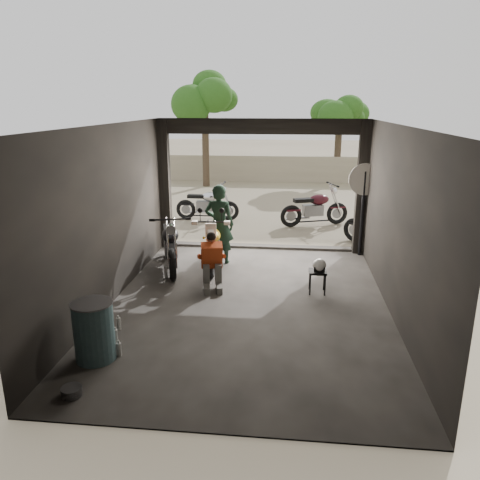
% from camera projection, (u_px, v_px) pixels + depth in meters
% --- Properties ---
extents(ground, '(80.00, 80.00, 0.00)m').
position_uv_depth(ground, '(248.00, 305.00, 8.53)').
color(ground, '#7A6D56').
rests_on(ground, ground).
extents(garage, '(7.00, 7.13, 3.20)m').
position_uv_depth(garage, '(251.00, 230.00, 8.69)').
color(garage, '#2D2B28').
rests_on(garage, ground).
extents(boundary_wall, '(18.00, 0.30, 1.20)m').
position_uv_depth(boundary_wall, '(275.00, 169.00, 21.71)').
color(boundary_wall, gray).
rests_on(boundary_wall, ground).
extents(tree_left, '(2.20, 2.20, 5.60)m').
position_uv_depth(tree_left, '(205.00, 92.00, 19.64)').
color(tree_left, '#382B1E').
rests_on(tree_left, ground).
extents(tree_right, '(2.20, 2.20, 5.00)m').
position_uv_depth(tree_right, '(340.00, 103.00, 20.59)').
color(tree_right, '#382B1E').
rests_on(tree_right, ground).
extents(main_bike, '(0.89, 1.88, 1.22)m').
position_uv_depth(main_bike, '(214.00, 241.00, 10.33)').
color(main_bike, beige).
rests_on(main_bike, ground).
extents(left_bike, '(1.30, 2.05, 1.29)m').
position_uv_depth(left_bike, '(170.00, 241.00, 10.25)').
color(left_bike, black).
rests_on(left_bike, ground).
extents(outside_bike_a, '(1.77, 0.78, 1.18)m').
position_uv_depth(outside_bike_a, '(207.00, 201.00, 14.59)').
color(outside_bike_a, black).
rests_on(outside_bike_a, ground).
extents(outside_bike_b, '(2.00, 1.34, 1.25)m').
position_uv_depth(outside_bike_b, '(315.00, 205.00, 13.89)').
color(outside_bike_b, '#3C0E16').
rests_on(outside_bike_b, ground).
extents(outside_bike_c, '(1.81, 1.67, 1.18)m').
position_uv_depth(outside_bike_c, '(378.00, 224.00, 11.82)').
color(outside_bike_c, black).
rests_on(outside_bike_c, ground).
extents(rider, '(0.71, 0.50, 1.83)m').
position_uv_depth(rider, '(219.00, 224.00, 10.53)').
color(rider, black).
rests_on(rider, ground).
extents(mechanic, '(0.70, 0.85, 1.08)m').
position_uv_depth(mechanic, '(212.00, 263.00, 9.11)').
color(mechanic, '#BE4219').
rests_on(mechanic, ground).
extents(stool, '(0.33, 0.33, 0.47)m').
position_uv_depth(stool, '(318.00, 274.00, 8.95)').
color(stool, black).
rests_on(stool, ground).
extents(helmet, '(0.34, 0.34, 0.25)m').
position_uv_depth(helmet, '(319.00, 265.00, 8.86)').
color(helmet, silver).
rests_on(helmet, stool).
extents(oil_drum, '(0.58, 0.58, 0.88)m').
position_uv_depth(oil_drum, '(94.00, 332.00, 6.60)').
color(oil_drum, '#3A5B61').
rests_on(oil_drum, ground).
extents(sign_post, '(0.74, 0.08, 2.22)m').
position_uv_depth(sign_post, '(364.00, 195.00, 10.88)').
color(sign_post, black).
rests_on(sign_post, ground).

